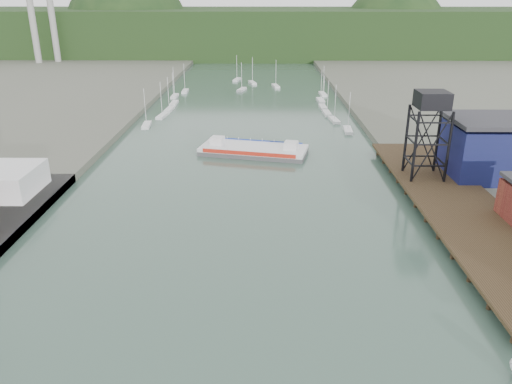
{
  "coord_description": "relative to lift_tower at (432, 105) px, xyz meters",
  "views": [
    {
      "loc": [
        4.37,
        -31.32,
        34.14
      ],
      "look_at": [
        3.54,
        44.68,
        4.0
      ],
      "focal_mm": 35.0,
      "sensor_mm": 36.0,
      "label": 1
    }
  ],
  "objects": [
    {
      "name": "east_pier",
      "position": [
        2.0,
        -13.0,
        -13.75
      ],
      "size": [
        14.0,
        70.0,
        2.45
      ],
      "color": "black",
      "rests_on": "ground"
    },
    {
      "name": "marina_sailboats",
      "position": [
        -34.92,
        80.46,
        -15.3
      ],
      "size": [
        57.71,
        92.65,
        0.9
      ],
      "color": "silver",
      "rests_on": "ground"
    },
    {
      "name": "lift_tower",
      "position": [
        0.0,
        0.0,
        0.0
      ],
      "size": [
        6.5,
        6.5,
        16.0
      ],
      "color": "black",
      "rests_on": "east_pier"
    },
    {
      "name": "distant_hills",
      "position": [
        -38.98,
        243.35,
        -5.27
      ],
      "size": [
        500.0,
        120.0,
        80.0
      ],
      "color": "black",
      "rests_on": "ground"
    },
    {
      "name": "blue_shed",
      "position": [
        15.0,
        2.0,
        -8.59
      ],
      "size": [
        20.5,
        14.5,
        11.3
      ],
      "color": "#0C1536",
      "rests_on": "east_land"
    },
    {
      "name": "smokestacks",
      "position": [
        -141.0,
        174.5,
        14.35
      ],
      "size": [
        11.2,
        8.2,
        60.0
      ],
      "color": "gray",
      "rests_on": "ground"
    },
    {
      "name": "chain_ferry",
      "position": [
        -32.38,
        20.64,
        -14.65
      ],
      "size": [
        25.6,
        14.76,
        3.46
      ],
      "rotation": [
        0.0,
        0.0,
        -0.23
      ],
      "color": "#474749",
      "rests_on": "ground"
    }
  ]
}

